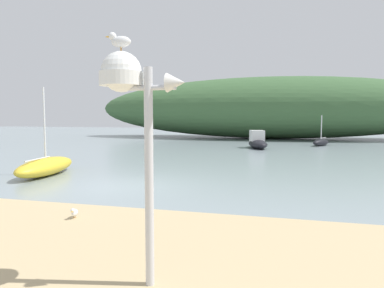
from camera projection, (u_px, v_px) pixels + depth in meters
ground_plane at (129, 186)px, 12.69m from camera, size 120.00×120.00×0.00m
distant_hill at (271, 108)px, 39.43m from camera, size 41.23×10.59×6.97m
mast_structure at (129, 90)px, 4.68m from camera, size 1.19×0.60×3.21m
seagull_on_radar at (120, 41)px, 4.66m from camera, size 0.37×0.16×0.25m
sailboat_west_reach at (46, 166)px, 14.90m from camera, size 1.75×4.12×3.76m
motorboat_centre_water at (258, 142)px, 27.43m from camera, size 2.18×3.75×1.41m
sailboat_far_right at (321, 142)px, 29.65m from camera, size 1.95×2.64×2.61m
seagull_mid_strand at (74, 212)px, 7.95m from camera, size 0.19×0.37×0.25m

